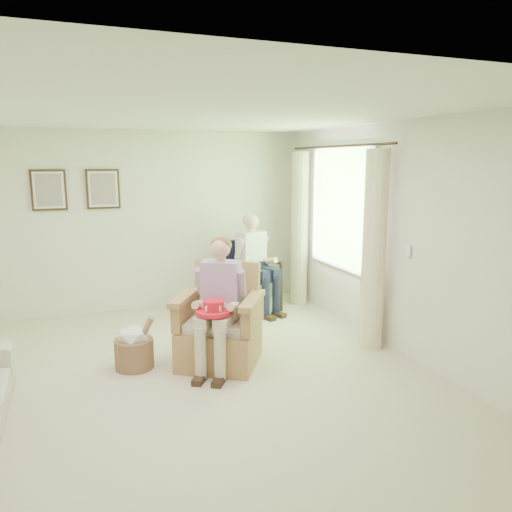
% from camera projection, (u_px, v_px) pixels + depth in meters
% --- Properties ---
extents(floor, '(5.50, 5.50, 0.00)m').
position_uv_depth(floor, '(182.00, 383.00, 4.94)').
color(floor, beige).
rests_on(floor, ground).
extents(back_wall, '(5.00, 0.04, 2.60)m').
position_uv_depth(back_wall, '(137.00, 222.00, 7.22)').
color(back_wall, silver).
rests_on(back_wall, ground).
extents(front_wall, '(5.00, 0.04, 2.60)m').
position_uv_depth(front_wall, '(313.00, 362.00, 2.17)').
color(front_wall, silver).
rests_on(front_wall, ground).
extents(right_wall, '(0.04, 5.50, 2.60)m').
position_uv_depth(right_wall, '(399.00, 239.00, 5.57)').
color(right_wall, silver).
rests_on(right_wall, ground).
extents(ceiling, '(5.00, 5.50, 0.02)m').
position_uv_depth(ceiling, '(174.00, 111.00, 4.45)').
color(ceiling, white).
rests_on(ceiling, back_wall).
extents(window, '(0.13, 2.50, 1.63)m').
position_uv_depth(window, '(341.00, 205.00, 6.61)').
color(window, '#2D6B23').
rests_on(window, right_wall).
extents(curtain_left, '(0.34, 0.34, 2.30)m').
position_uv_depth(curtain_left, '(374.00, 250.00, 5.74)').
color(curtain_left, beige).
rests_on(curtain_left, ground).
extents(curtain_right, '(0.34, 0.34, 2.30)m').
position_uv_depth(curtain_right, '(299.00, 229.00, 7.54)').
color(curtain_right, beige).
rests_on(curtain_right, ground).
extents(framed_print_left, '(0.45, 0.05, 0.55)m').
position_uv_depth(framed_print_left, '(49.00, 190.00, 6.69)').
color(framed_print_left, '#382114').
rests_on(framed_print_left, back_wall).
extents(framed_print_right, '(0.45, 0.05, 0.55)m').
position_uv_depth(framed_print_right, '(103.00, 189.00, 6.93)').
color(framed_print_right, '#382114').
rests_on(framed_print_right, back_wall).
extents(wicker_armchair, '(0.83, 0.82, 1.06)m').
position_uv_depth(wicker_armchair, '(219.00, 333.00, 5.39)').
color(wicker_armchair, '#A4774D').
rests_on(wicker_armchair, ground).
extents(wood_armchair, '(0.67, 0.63, 1.03)m').
position_uv_depth(wood_armchair, '(250.00, 272.00, 7.33)').
color(wood_armchair, black).
rests_on(wood_armchair, ground).
extents(person_wicker, '(0.40, 0.62, 1.36)m').
position_uv_depth(person_wicker, '(222.00, 295.00, 5.18)').
color(person_wicker, beige).
rests_on(person_wicker, ground).
extents(person_dark, '(0.40, 0.63, 1.40)m').
position_uv_depth(person_dark, '(254.00, 256.00, 7.12)').
color(person_dark, '#191D37').
rests_on(person_dark, ground).
extents(red_hat, '(0.36, 0.36, 0.14)m').
position_uv_depth(red_hat, '(213.00, 309.00, 4.99)').
color(red_hat, red).
rests_on(red_hat, person_wicker).
extents(hatbox, '(0.53, 0.53, 0.60)m').
position_uv_depth(hatbox, '(134.00, 347.00, 5.26)').
color(hatbox, tan).
rests_on(hatbox, ground).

